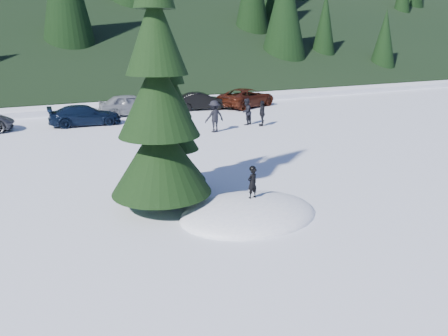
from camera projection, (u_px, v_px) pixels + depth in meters
name	position (u px, v px, depth m)	size (l,w,h in m)	color
ground	(249.00, 215.00, 13.71)	(200.00, 200.00, 0.00)	white
snow_mound	(249.00, 215.00, 13.71)	(4.48, 3.52, 0.96)	white
spruce_tall	(159.00, 107.00, 13.32)	(3.20, 3.20, 8.60)	black
spruce_short	(174.00, 134.00, 15.30)	(2.20, 2.20, 5.37)	black
child_skier	(252.00, 183.00, 13.67)	(0.36, 0.23, 0.98)	black
adult_0	(246.00, 112.00, 27.81)	(0.82, 0.64, 1.68)	black
adult_1	(262.00, 113.00, 27.47)	(0.93, 0.39, 1.59)	black
adult_2	(214.00, 116.00, 25.59)	(1.20, 0.69, 1.86)	black
car_3	(85.00, 115.00, 27.71)	(1.80, 4.43, 1.29)	black
car_4	(131.00, 105.00, 31.31)	(1.82, 4.53, 1.54)	gray
car_5	(201.00, 101.00, 33.77)	(1.41, 4.05, 1.34)	black
car_6	(246.00, 98.00, 35.19)	(2.47, 5.36, 1.49)	#3E160B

